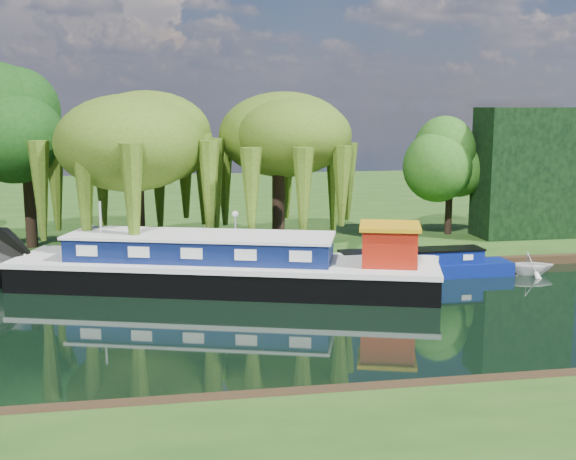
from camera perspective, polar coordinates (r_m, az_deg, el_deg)
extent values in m
plane|color=black|center=(29.01, -3.00, -7.35)|extent=(120.00, 120.00, 0.00)
cube|color=#1D3F11|center=(62.17, -6.79, 2.03)|extent=(120.00, 52.00, 0.45)
cube|color=black|center=(34.35, -5.09, -3.79)|extent=(20.32, 10.12, 1.33)
cube|color=silver|center=(34.17, -5.11, -2.53)|extent=(20.46, 10.24, 0.24)
cube|color=#0E1A4B|center=(34.29, -6.93, -1.40)|extent=(12.73, 6.70, 1.05)
cube|color=silver|center=(34.18, -6.95, -0.43)|extent=(13.01, 6.98, 0.13)
cube|color=maroon|center=(33.20, 8.03, -1.26)|extent=(3.04, 3.04, 1.66)
cube|color=#C58C0D|center=(33.04, 8.07, 0.30)|extent=(3.39, 3.39, 0.18)
cylinder|color=silver|center=(35.65, -14.56, 0.09)|extent=(0.11, 0.11, 2.65)
cube|color=navy|center=(37.01, 9.70, -3.24)|extent=(10.48, 1.89, 0.78)
cube|color=navy|center=(36.85, 9.73, -2.15)|extent=(7.33, 1.41, 0.65)
cube|color=black|center=(36.78, 9.74, -1.59)|extent=(7.42, 1.50, 0.09)
cube|color=silver|center=(35.37, 5.93, -2.51)|extent=(0.52, 0.05, 0.28)
cube|color=silver|center=(35.92, 8.73, -2.38)|extent=(0.52, 0.05, 0.28)
cube|color=silver|center=(36.56, 11.44, -2.25)|extent=(0.52, 0.05, 0.28)
cube|color=silver|center=(37.28, 14.05, -2.12)|extent=(0.52, 0.05, 0.28)
imported|color=silver|center=(39.12, 18.54, -3.34)|extent=(2.74, 2.47, 1.27)
cylinder|color=black|center=(39.51, -11.76, 1.45)|extent=(0.65, 0.65, 5.01)
ellipsoid|color=#385111|center=(39.16, -11.94, 6.69)|extent=(6.99, 6.99, 4.52)
cylinder|color=black|center=(40.07, -0.76, 1.63)|extent=(0.68, 0.68, 4.81)
ellipsoid|color=#385111|center=(39.72, -0.77, 6.59)|extent=(6.56, 6.56, 4.24)
cylinder|color=black|center=(44.02, -19.80, 3.43)|extent=(0.74, 0.74, 7.32)
ellipsoid|color=black|center=(43.82, -20.02, 7.32)|extent=(5.86, 5.86, 5.86)
cylinder|color=black|center=(46.99, 12.62, 2.65)|extent=(0.39, 0.39, 4.88)
ellipsoid|color=#1D5114|center=(46.79, 12.71, 5.07)|extent=(3.91, 3.91, 3.91)
cube|color=black|center=(47.30, 18.29, 4.33)|extent=(6.00, 3.00, 8.00)
cylinder|color=silver|center=(38.85, -4.16, -0.61)|extent=(0.10, 0.10, 2.20)
sphere|color=white|center=(38.64, -4.18, 1.26)|extent=(0.36, 0.36, 0.36)
cylinder|color=silver|center=(37.33, -20.07, -2.55)|extent=(0.16, 0.16, 1.00)
cylinder|color=silver|center=(36.73, -10.82, -2.32)|extent=(0.16, 0.16, 1.00)
cylinder|color=silver|center=(37.25, 0.01, -1.97)|extent=(0.16, 0.16, 1.00)
cylinder|color=silver|center=(38.72, 8.79, -1.64)|extent=(0.16, 0.16, 1.00)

